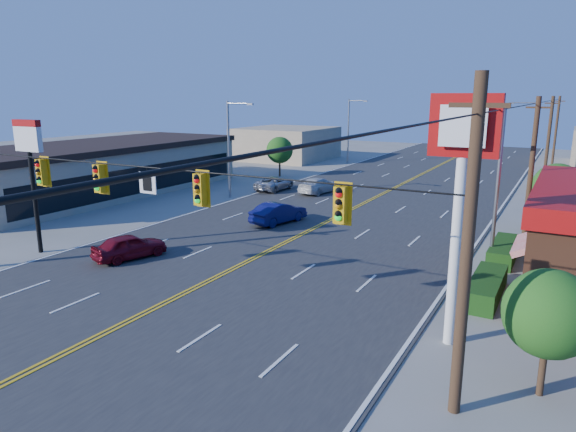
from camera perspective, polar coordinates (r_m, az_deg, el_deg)
The scene contains 21 objects.
ground at distance 20.98m, azimuth -16.81°, elevation -11.04°, with size 160.00×160.00×0.00m, color gray.
road at distance 36.93m, azimuth 5.78°, elevation 0.04°, with size 20.00×120.00×0.06m, color #2D2D30.
signal_span at distance 19.62m, azimuth -18.00°, elevation 2.20°, with size 24.32×0.34×9.00m.
kfc_pylon at distance 17.54m, azimuth 18.72°, elevation 4.74°, with size 2.20×0.36×8.50m.
strip_mall at distance 48.01m, azimuth -20.18°, elevation 5.05°, with size 10.40×26.40×4.40m.
pizza_hut_sign at distance 30.50m, azimuth -26.72°, elevation 5.74°, with size 1.90×0.30×6.85m.
streetlight_se at distance 27.58m, azimuth 21.92°, elevation 4.14°, with size 2.55×0.25×8.00m.
streetlight_ne at distance 51.36m, azimuth 25.45°, elevation 7.61°, with size 2.55×0.25×8.00m.
streetlight_sw at distance 43.18m, azimuth -6.39°, elevation 7.97°, with size 2.55×0.25×8.00m.
streetlight_nw at distance 66.08m, azimuth 6.90°, elevation 9.76°, with size 2.55×0.25×8.00m.
utility_pole_near at distance 31.44m, azimuth 25.36°, elevation 4.25°, with size 0.28×0.28×8.40m, color #47301E.
utility_pole_mid at distance 49.32m, azimuth 26.88°, elevation 6.92°, with size 0.28×0.28×8.40m, color #47301E.
utility_pole_far at distance 67.26m, azimuth 27.60°, elevation 8.16°, with size 0.28×0.28×8.40m, color #47301E.
tree_kfc_rear at distance 35.54m, azimuth 27.71°, elevation 2.83°, with size 2.94×2.94×4.41m.
tree_kfc_front at distance 16.22m, azimuth 27.03°, elevation -9.66°, with size 2.52×2.52×3.78m.
tree_west at distance 54.61m, azimuth -0.93°, elevation 7.32°, with size 2.80×2.80×4.20m.
bld_west_far at distance 70.23m, azimuth -0.20°, elevation 8.08°, with size 11.00×12.00×4.20m, color tan.
car_magenta at distance 28.23m, azimuth -17.17°, elevation -3.34°, with size 1.54×3.84×1.31m, color maroon.
car_blue at distance 34.42m, azimuth -1.06°, elevation 0.28°, with size 1.49×4.27×1.41m, color #0D104D.
car_white at distance 45.23m, azimuth 3.42°, elevation 3.35°, with size 1.87×4.61×1.34m, color silver.
car_silver at distance 46.52m, azimuth -1.50°, elevation 3.58°, with size 2.04×4.43×1.23m, color #ABAAAF.
Camera 1 is at (14.05, -13.10, 8.43)m, focal length 32.00 mm.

